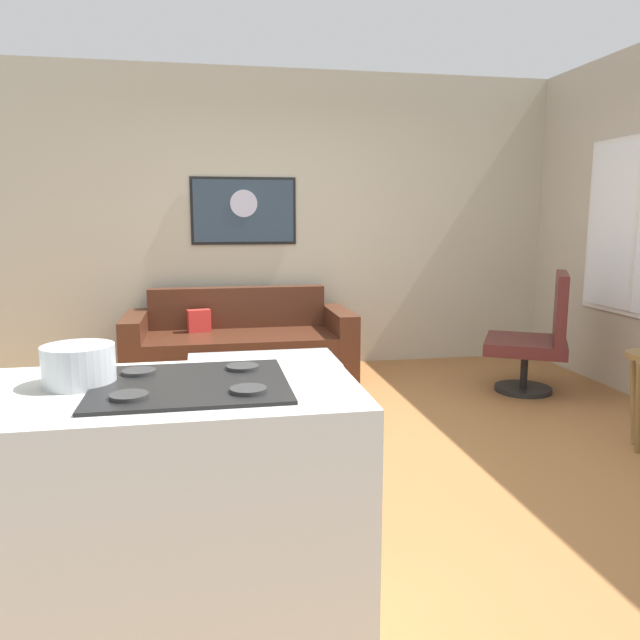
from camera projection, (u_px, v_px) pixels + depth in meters
name	position (u px, v px, depth m)	size (l,w,h in m)	color
ground	(345.00, 460.00, 3.77)	(6.40, 6.40, 0.04)	#976336
back_wall	(289.00, 222.00, 5.88)	(6.40, 0.05, 2.80)	#B7AF98
couch	(240.00, 349.00, 5.47)	(1.97, 0.85, 0.81)	#482517
coffee_table	(263.00, 363.00, 4.46)	(1.07, 0.59, 0.43)	silver
armchair	(538.00, 337.00, 5.06)	(0.88, 0.89, 1.01)	black
kitchen_counter	(101.00, 532.00, 1.95)	(1.64, 0.70, 0.96)	silver
mixing_bowl	(79.00, 366.00, 1.92)	(0.22, 0.22, 0.13)	silver
wall_painting	(244.00, 211.00, 5.75)	(0.98, 0.03, 0.62)	black
window	(637.00, 227.00, 4.88)	(0.03, 1.28, 1.45)	silver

